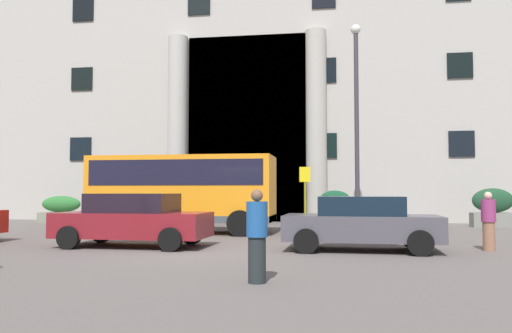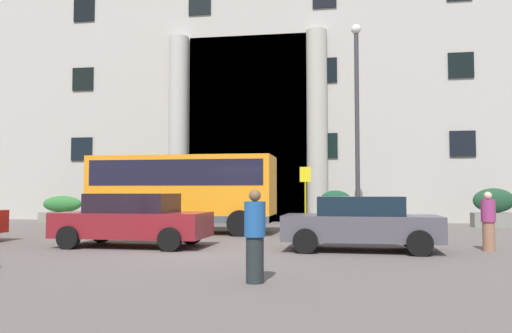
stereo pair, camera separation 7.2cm
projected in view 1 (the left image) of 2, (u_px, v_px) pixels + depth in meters
The scene contains 13 objects.
ground_plane at pixel (190, 253), 12.87m from camera, with size 80.00×64.00×0.12m, color #5C5451.
office_building_facade at pixel (270, 73), 30.58m from camera, with size 41.47×9.78×17.64m.
orange_minibus at pixel (183, 187), 18.66m from camera, with size 6.79×2.62×2.85m.
bus_stop_sign at pixel (305, 191), 19.95m from camera, with size 0.44×0.08×2.53m.
hedge_planter_entrance_right at pixel (61, 210), 24.82m from camera, with size 2.12×0.81×1.33m.
hedge_planter_east at pixel (493, 208), 21.59m from camera, with size 1.80×0.76×1.68m.
hedge_planter_far_east at pixel (335, 209), 22.49m from camera, with size 1.51×0.70×1.59m.
parked_sedan_far at pixel (361, 223), 12.96m from camera, with size 4.05×2.08×1.41m.
white_taxi_kerbside at pixel (133, 220), 13.92m from camera, with size 4.23×2.12×1.48m.
scooter_by_planter at pixel (373, 227), 15.10m from camera, with size 2.00×0.74×0.89m.
pedestrian_man_crossing at pixel (257, 236), 8.38m from camera, with size 0.36×0.36×1.57m.
pedestrian_woman_dark_dress at pixel (489, 221), 12.94m from camera, with size 0.36×0.36×1.53m.
lamppost_plaza_centre at pixel (357, 111), 20.06m from camera, with size 0.40×0.40×8.32m.
Camera 1 is at (3.60, -12.57, 1.52)m, focal length 35.04 mm.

